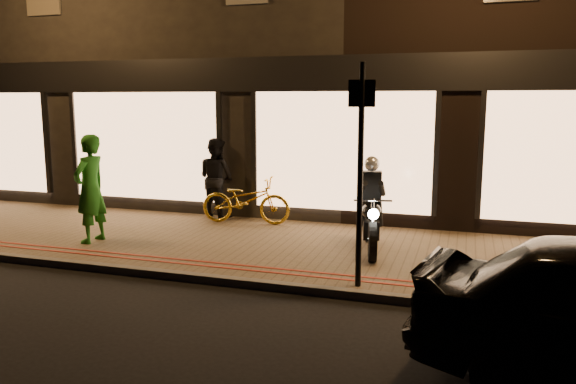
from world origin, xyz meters
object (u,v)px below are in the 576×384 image
object	(u,v)px
sign_post	(360,164)
bicycle_gold	(246,200)
motorcycle	(371,214)
person_green	(90,189)

from	to	relation	value
sign_post	bicycle_gold	distance (m)	4.49
motorcycle	person_green	distance (m)	4.94
sign_post	bicycle_gold	xyz separation A→B (m)	(-2.93, 3.18, -1.19)
sign_post	person_green	xyz separation A→B (m)	(-4.99, 0.95, -0.72)
bicycle_gold	person_green	world-z (taller)	person_green
person_green	motorcycle	bearing A→B (deg)	105.17
motorcycle	bicycle_gold	size ratio (longest dim) A/B	1.04
person_green	bicycle_gold	bearing A→B (deg)	141.53
sign_post	bicycle_gold	bearing A→B (deg)	132.64
bicycle_gold	person_green	distance (m)	3.07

